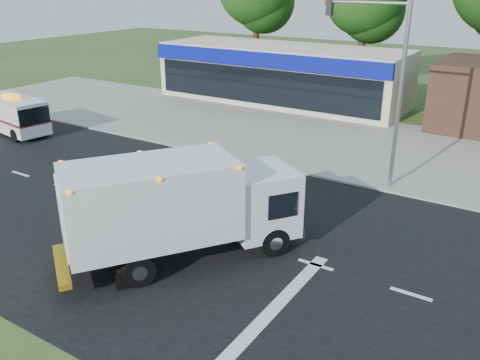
{
  "coord_description": "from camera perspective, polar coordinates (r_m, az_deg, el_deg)",
  "views": [
    {
      "loc": [
        8.5,
        -13.09,
        8.48
      ],
      "look_at": [
        -0.68,
        1.29,
        1.7
      ],
      "focal_mm": 38.0,
      "sensor_mm": 36.0,
      "label": 1
    }
  ],
  "objects": [
    {
      "name": "retail_strip_mall",
      "position": [
        37.93,
        4.67,
        11.79
      ],
      "size": [
        18.0,
        6.2,
        4.0
      ],
      "color": "beige",
      "rests_on": "ground"
    },
    {
      "name": "ems_box_truck",
      "position": [
        15.93,
        -6.95,
        -2.64
      ],
      "size": [
        6.31,
        7.66,
        3.41
      ],
      "rotation": [
        0.0,
        0.0,
        0.96
      ],
      "color": "black",
      "rests_on": "ground"
    },
    {
      "name": "road_asphalt",
      "position": [
        17.76,
        -0.39,
        -6.83
      ],
      "size": [
        60.0,
        14.0,
        0.02
      ],
      "primitive_type": "cube",
      "color": "black",
      "rests_on": "ground"
    },
    {
      "name": "lane_markings",
      "position": [
        16.14,
        1.05,
        -9.95
      ],
      "size": [
        55.2,
        7.0,
        0.01
      ],
      "color": "silver",
      "rests_on": "road_asphalt"
    },
    {
      "name": "emergency_worker",
      "position": [
        21.06,
        -16.34,
        -0.49
      ],
      "size": [
        0.67,
        0.54,
        1.72
      ],
      "rotation": [
        0.0,
        0.0,
        0.29
      ],
      "color": "tan",
      "rests_on": "ground"
    },
    {
      "name": "sidewalk",
      "position": [
        24.42,
        10.13,
        1.16
      ],
      "size": [
        60.0,
        2.4,
        0.12
      ],
      "primitive_type": "cube",
      "color": "gray",
      "rests_on": "ground"
    },
    {
      "name": "ambulance_van",
      "position": [
        32.36,
        -23.95,
        6.74
      ],
      "size": [
        5.1,
        2.56,
        2.3
      ],
      "rotation": [
        0.0,
        0.0,
        -0.15
      ],
      "color": "white",
      "rests_on": "ground"
    },
    {
      "name": "traffic_signal_pole",
      "position": [
        21.88,
        16.13,
        11.49
      ],
      "size": [
        3.51,
        0.25,
        8.0
      ],
      "color": "gray",
      "rests_on": "ground"
    },
    {
      "name": "ground",
      "position": [
        17.76,
        -0.39,
        -6.84
      ],
      "size": [
        120.0,
        120.0,
        0.0
      ],
      "primitive_type": "plane",
      "color": "#385123",
      "rests_on": "ground"
    },
    {
      "name": "parking_apron",
      "position": [
        29.63,
        14.54,
        4.36
      ],
      "size": [
        60.0,
        9.0,
        0.02
      ],
      "primitive_type": "cube",
      "color": "gray",
      "rests_on": "ground"
    }
  ]
}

